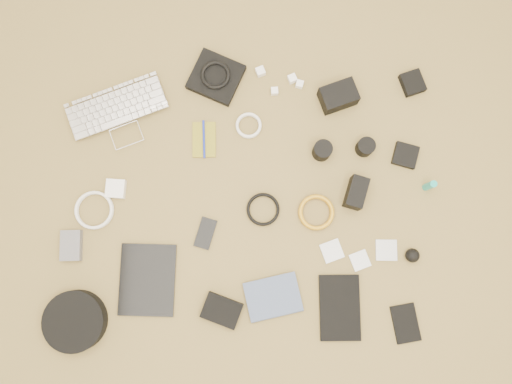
{
  "coord_description": "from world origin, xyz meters",
  "views": [
    {
      "loc": [
        0.04,
        -0.21,
        1.88
      ],
      "look_at": [
        0.03,
        0.04,
        0.02
      ],
      "focal_mm": 35.0,
      "sensor_mm": 36.0,
      "label": 1
    }
  ],
  "objects_px": {
    "dslr_camera": "(338,96)",
    "paperback": "(278,317)",
    "phone": "(206,233)",
    "headphone_case": "(75,321)",
    "laptop": "(122,120)",
    "tablet": "(147,280)"
  },
  "relations": [
    {
      "from": "phone",
      "to": "headphone_case",
      "type": "bearing_deg",
      "value": -129.06
    },
    {
      "from": "paperback",
      "to": "dslr_camera",
      "type": "bearing_deg",
      "value": -28.82
    },
    {
      "from": "headphone_case",
      "to": "paperback",
      "type": "relative_size",
      "value": 1.12
    },
    {
      "from": "phone",
      "to": "paperback",
      "type": "relative_size",
      "value": 0.58
    },
    {
      "from": "laptop",
      "to": "paperback",
      "type": "distance_m",
      "value": 0.95
    },
    {
      "from": "laptop",
      "to": "paperback",
      "type": "relative_size",
      "value": 1.92
    },
    {
      "from": "tablet",
      "to": "paperback",
      "type": "xyz_separation_m",
      "value": [
        0.48,
        -0.13,
        0.0
      ]
    },
    {
      "from": "laptop",
      "to": "phone",
      "type": "distance_m",
      "value": 0.54
    },
    {
      "from": "dslr_camera",
      "to": "tablet",
      "type": "height_order",
      "value": "dslr_camera"
    },
    {
      "from": "tablet",
      "to": "headphone_case",
      "type": "distance_m",
      "value": 0.29
    },
    {
      "from": "laptop",
      "to": "dslr_camera",
      "type": "xyz_separation_m",
      "value": [
        0.83,
        0.1,
        0.02
      ]
    },
    {
      "from": "laptop",
      "to": "tablet",
      "type": "relative_size",
      "value": 1.43
    },
    {
      "from": "phone",
      "to": "headphone_case",
      "type": "height_order",
      "value": "headphone_case"
    },
    {
      "from": "dslr_camera",
      "to": "phone",
      "type": "height_order",
      "value": "dslr_camera"
    },
    {
      "from": "phone",
      "to": "paperback",
      "type": "xyz_separation_m",
      "value": [
        0.27,
        -0.3,
        0.01
      ]
    },
    {
      "from": "dslr_camera",
      "to": "tablet",
      "type": "bearing_deg",
      "value": -155.86
    },
    {
      "from": "phone",
      "to": "paperback",
      "type": "height_order",
      "value": "paperback"
    },
    {
      "from": "headphone_case",
      "to": "paperback",
      "type": "height_order",
      "value": "headphone_case"
    },
    {
      "from": "laptop",
      "to": "phone",
      "type": "bearing_deg",
      "value": -74.04
    },
    {
      "from": "laptop",
      "to": "headphone_case",
      "type": "xyz_separation_m",
      "value": [
        -0.13,
        -0.75,
        0.02
      ]
    },
    {
      "from": "tablet",
      "to": "paperback",
      "type": "distance_m",
      "value": 0.5
    },
    {
      "from": "dslr_camera",
      "to": "paperback",
      "type": "distance_m",
      "value": 0.86
    }
  ]
}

